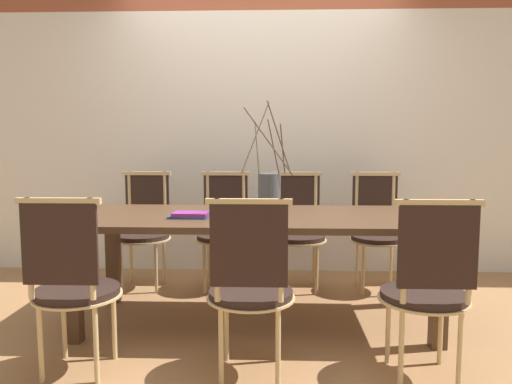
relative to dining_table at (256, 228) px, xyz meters
name	(u,v)px	position (x,y,z in m)	size (l,w,h in m)	color
ground_plane	(256,321)	(0.00, 0.00, -0.63)	(16.00, 16.00, 0.00)	#9E7047
wall_rear	(261,95)	(0.00, 1.33, 0.97)	(12.00, 0.06, 3.20)	silver
dining_table	(256,228)	(0.00, 0.00, 0.00)	(2.36, 0.96, 0.72)	#4C3321
chair_near_leftend	(73,282)	(-0.90, -0.78, -0.14)	(0.46, 0.46, 0.94)	black
chair_near_left	(250,284)	(0.00, -0.78, -0.14)	(0.46, 0.46, 0.94)	black
chair_near_center	(427,286)	(0.88, -0.78, -0.14)	(0.46, 0.46, 0.94)	black
chair_far_leftend	(144,227)	(-0.95, 0.78, -0.14)	(0.46, 0.46, 0.94)	black
chair_far_left	(224,227)	(-0.29, 0.78, -0.14)	(0.46, 0.46, 0.94)	black
chair_far_center	(298,228)	(0.31, 0.78, -0.14)	(0.46, 0.46, 0.94)	black
chair_far_right	(377,228)	(0.95, 0.78, -0.14)	(0.46, 0.46, 0.94)	black
vase_centerpiece	(269,192)	(0.09, 0.04, 0.23)	(0.34, 0.35, 0.74)	#4C5156
book_stack	(190,215)	(-0.41, -0.13, 0.11)	(0.25, 0.18, 0.03)	#234C8C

